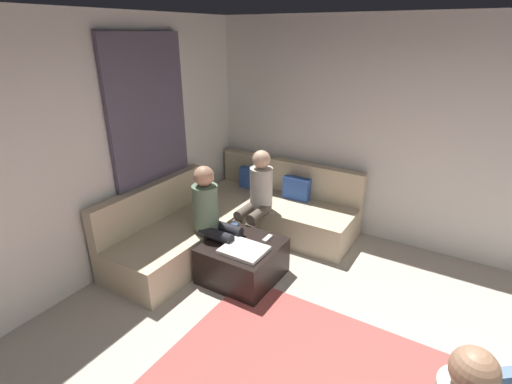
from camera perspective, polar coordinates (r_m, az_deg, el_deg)
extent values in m
cube|color=silver|center=(4.77, 25.96, 6.78)|extent=(6.00, 0.12, 2.70)
cube|color=silver|center=(3.91, -30.29, 2.71)|extent=(0.12, 6.00, 2.70)
cube|color=#595166|center=(4.57, -15.36, 6.35)|extent=(0.06, 1.10, 2.50)
cube|color=#C6B593|center=(5.16, 3.09, -3.33)|extent=(2.10, 0.85, 0.42)
cube|color=#C6B593|center=(5.28, 5.04, 2.38)|extent=(2.10, 0.14, 0.45)
cube|color=#C6B593|center=(4.58, -11.72, -7.49)|extent=(0.85, 1.70, 0.42)
cube|color=#C6B593|center=(4.61, -15.40, -1.54)|extent=(0.14, 1.70, 0.45)
cube|color=#3359B2|center=(5.40, -0.60, 1.75)|extent=(0.36, 0.12, 0.36)
cube|color=#3359B2|center=(5.09, 6.09, 0.24)|extent=(0.36, 0.12, 0.36)
cube|color=black|center=(4.17, -2.03, -10.27)|extent=(0.76, 0.76, 0.42)
cube|color=white|center=(3.92, -1.82, -8.71)|extent=(0.44, 0.36, 0.04)
cylinder|color=#334C72|center=(4.27, -3.22, -5.40)|extent=(0.08, 0.08, 0.10)
cube|color=white|center=(4.13, 1.72, -6.99)|extent=(0.05, 0.15, 0.02)
cylinder|color=brown|center=(4.54, -0.86, -7.25)|extent=(0.12, 0.12, 0.42)
cylinder|color=brown|center=(4.63, -2.76, -6.65)|extent=(0.12, 0.12, 0.42)
cylinder|color=brown|center=(4.56, 0.46, -3.23)|extent=(0.12, 0.40, 0.12)
cylinder|color=brown|center=(4.65, -1.44, -2.72)|extent=(0.12, 0.40, 0.12)
cylinder|color=beige|center=(4.66, 0.80, 0.71)|extent=(0.28, 0.28, 0.50)
sphere|color=#D8AD8C|center=(4.53, 0.82, 4.92)|extent=(0.22, 0.22, 0.22)
cylinder|color=black|center=(4.28, -2.22, -9.32)|extent=(0.12, 0.12, 0.42)
cylinder|color=black|center=(4.16, -3.62, -10.44)|extent=(0.12, 0.12, 0.42)
cylinder|color=black|center=(4.24, -4.54, -5.46)|extent=(0.40, 0.12, 0.12)
cylinder|color=black|center=(4.12, -6.01, -6.47)|extent=(0.40, 0.12, 0.12)
cylinder|color=#597259|center=(4.18, -7.59, -2.23)|extent=(0.28, 0.28, 0.50)
sphere|color=tan|center=(4.04, -7.86, 2.39)|extent=(0.22, 0.22, 0.22)
sphere|color=#8C664C|center=(2.16, 29.98, -22.21)|extent=(0.22, 0.22, 0.22)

